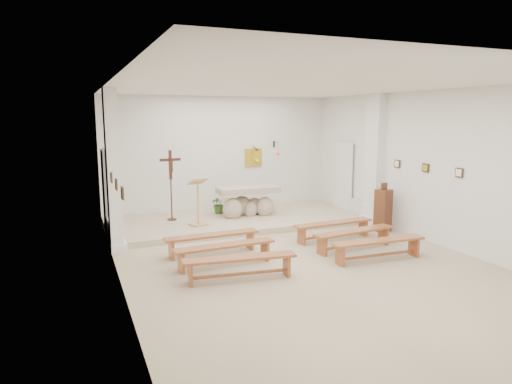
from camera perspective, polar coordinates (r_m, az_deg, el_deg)
name	(u,v)px	position (r m, az deg, el deg)	size (l,w,h in m)	color
ground	(295,258)	(9.57, 4.96, -8.27)	(7.00, 10.00, 0.00)	#C8B390
wall_left	(116,184)	(8.21, -17.10, 0.93)	(0.02, 10.00, 3.50)	silver
wall_right	(433,167)	(11.22, 21.20, 2.89)	(0.02, 10.00, 3.50)	silver
wall_back	(221,155)	(13.79, -4.44, 4.60)	(7.00, 0.02, 3.50)	silver
ceiling	(298,86)	(9.14, 5.28, 13.07)	(7.00, 10.00, 0.02)	silver
sanctuary_platform	(238,220)	(12.65, -2.27, -3.50)	(6.98, 3.00, 0.15)	beige
pilaster_left	(113,171)	(10.20, -17.46, 2.50)	(0.26, 0.55, 3.50)	white
pilaster_right	(375,160)	(12.66, 14.60, 3.90)	(0.26, 0.55, 3.50)	white
gold_wall_relief	(253,157)	(14.13, -0.32, 4.34)	(0.55, 0.04, 0.55)	gold
sanctuary_lamp	(277,152)	(14.16, 2.70, 4.99)	(0.11, 0.36, 0.44)	black
station_frame_left_front	(122,193)	(7.43, -16.36, -0.12)	(0.03, 0.20, 0.20)	#382718
station_frame_left_mid	(116,184)	(8.41, -17.08, 0.92)	(0.03, 0.20, 0.20)	#382718
station_frame_left_rear	(111,177)	(9.40, -17.64, 1.75)	(0.03, 0.20, 0.20)	#382718
station_frame_right_front	(459,173)	(10.64, 24.05, 2.22)	(0.03, 0.20, 0.20)	#382718
station_frame_right_mid	(426,168)	(11.35, 20.43, 2.85)	(0.03, 0.20, 0.20)	#382718
station_frame_right_rear	(397,164)	(12.10, 17.24, 3.39)	(0.03, 0.20, 0.20)	#382718
radiator_left	(111,231)	(11.14, -17.70, -4.70)	(0.10, 0.85, 0.52)	silver
radiator_right	(359,209)	(13.47, 12.77, -2.08)	(0.10, 0.85, 0.52)	silver
altar	(248,203)	(12.79, -1.06, -1.44)	(1.74, 0.79, 0.89)	tan
lectern	(198,202)	(11.66, -7.22, -1.20)	(0.54, 0.49, 1.26)	tan
crucifix_stand	(171,180)	(12.31, -10.60, 1.48)	(0.57, 0.25, 1.88)	#3C1C13
potted_plant	(219,204)	(13.13, -4.59, -1.47)	(0.50, 0.43, 0.55)	#375F26
donation_pedestal	(383,210)	(12.05, 15.59, -2.18)	(0.42, 0.42, 1.25)	#542D18
bench_left_front	(212,239)	(9.80, -5.51, -5.87)	(2.06, 0.42, 0.43)	#A4582F
bench_right_front	(334,226)	(11.01, 9.67, -4.25)	(2.07, 0.46, 0.43)	#A4582F
bench_left_second	(225,250)	(9.01, -3.93, -7.21)	(2.07, 0.46, 0.43)	#A4582F
bench_right_second	(354,235)	(10.31, 12.18, -5.27)	(2.08, 0.59, 0.43)	#A4582F
bench_left_third	(240,263)	(8.24, -2.04, -8.81)	(2.08, 0.57, 0.43)	#A4582F
bench_right_third	(378,245)	(9.65, 15.05, -6.41)	(2.06, 0.39, 0.43)	#A4582F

